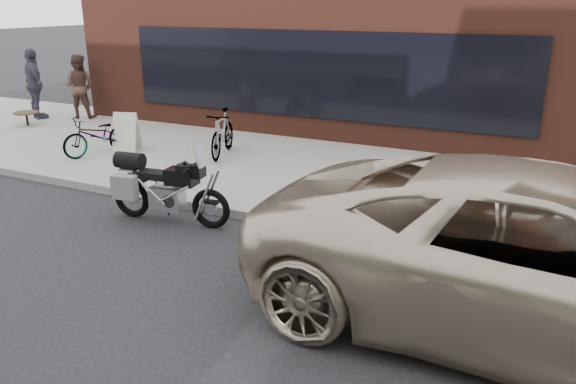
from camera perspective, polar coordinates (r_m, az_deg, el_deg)
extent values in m
plane|color=black|center=(5.68, -16.88, -18.10)|extent=(120.00, 120.00, 0.00)
cube|color=gray|center=(11.20, 7.69, 1.77)|extent=(44.00, 6.00, 0.15)
cube|color=#58281C|center=(18.02, 9.14, 15.21)|extent=(14.00, 10.00, 4.50)
cube|color=black|center=(13.37, 2.46, 11.84)|extent=(10.00, 0.08, 2.00)
torus|color=black|center=(9.40, -15.58, -0.62)|extent=(0.64, 0.17, 0.64)
torus|color=black|center=(8.69, -7.84, -1.69)|extent=(0.64, 0.17, 0.64)
cube|color=#B7B7BC|center=(9.02, -12.16, -0.59)|extent=(0.55, 0.34, 0.36)
cube|color=black|center=(8.76, -10.74, 1.53)|extent=(0.50, 0.35, 0.25)
cube|color=black|center=(9.00, -13.35, 1.71)|extent=(0.55, 0.32, 0.11)
cube|color=black|center=(9.21, -15.05, 1.45)|extent=(0.31, 0.24, 0.13)
cube|color=black|center=(8.59, -9.14, 2.14)|extent=(0.19, 0.24, 0.21)
cube|color=silver|center=(8.49, -8.83, 3.63)|extent=(0.17, 0.30, 0.32)
cylinder|color=black|center=(8.60, -9.56, 2.60)|extent=(0.10, 0.66, 0.03)
cube|color=#B7B7BC|center=(9.23, -15.71, 2.30)|extent=(0.30, 0.31, 0.03)
cube|color=slate|center=(9.09, -16.26, 0.48)|extent=(0.41, 0.21, 0.38)
cylinder|color=black|center=(9.20, -15.78, 3.09)|extent=(0.48, 0.31, 0.27)
cylinder|color=#B7B7BC|center=(9.35, -13.64, -0.42)|extent=(0.53, 0.13, 0.18)
imported|color=#C4AF98|center=(6.30, 25.72, -6.17)|extent=(6.37, 3.10, 1.75)
imported|color=gray|center=(12.88, -18.75, 5.49)|extent=(0.99, 1.71, 0.85)
imported|color=gray|center=(12.16, -6.68, 5.95)|extent=(0.91, 1.70, 0.98)
cube|color=beige|center=(12.96, -16.29, 5.82)|extent=(0.59, 0.41, 0.85)
cube|color=beige|center=(13.16, -15.88, 6.05)|extent=(0.59, 0.41, 0.85)
cylinder|color=black|center=(16.70, -24.98, 6.70)|extent=(0.05, 0.05, 0.33)
cylinder|color=#472E21|center=(16.66, -25.06, 7.31)|extent=(0.64, 0.64, 0.04)
imported|color=#51342B|center=(17.12, -20.44, 10.01)|extent=(1.04, 0.92, 1.78)
imported|color=#3F3F50|center=(17.47, -24.35, 9.96)|extent=(1.23, 0.89, 1.94)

